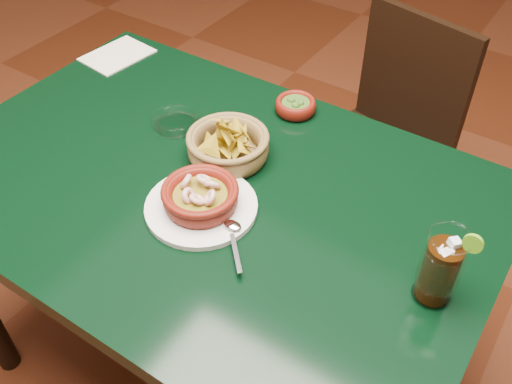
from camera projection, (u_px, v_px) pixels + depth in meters
The scene contains 9 objects.
ground at pixel (221, 366), 1.72m from camera, with size 7.00×7.00×0.00m, color #471C0C.
dining_table at pixel (209, 215), 1.27m from camera, with size 1.20×0.80×0.75m.
dining_chair at pixel (382, 141), 1.77m from camera, with size 0.47×0.47×0.84m.
shrimp_plate at pixel (201, 199), 1.12m from camera, with size 0.28×0.23×0.07m.
chip_basket at pixel (228, 146), 1.24m from camera, with size 0.21×0.21×0.13m.
guacamole_ramekin at pixel (296, 106), 1.37m from camera, with size 0.12×0.12×0.04m.
cola_drink at pixel (440, 268), 0.94m from camera, with size 0.15×0.15×0.17m.
glass_ashtray at pixel (176, 121), 1.33m from camera, with size 0.13×0.13×0.03m.
paper_menu at pixel (117, 55), 1.58m from camera, with size 0.15×0.19×0.00m.
Camera 1 is at (0.58, -0.68, 1.56)m, focal length 40.00 mm.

